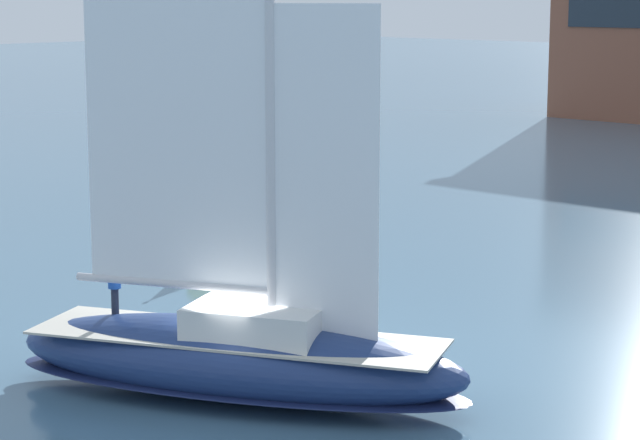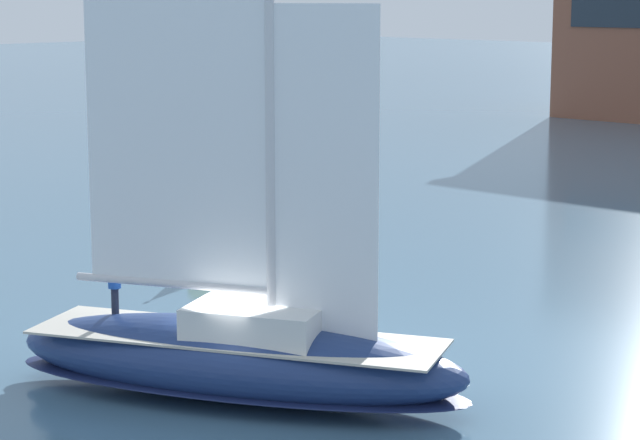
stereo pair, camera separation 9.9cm
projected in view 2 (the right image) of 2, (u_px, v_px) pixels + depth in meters
ground_plane at (237, 398)px, 31.49m from camera, size 400.00×400.00×0.00m
sailboat_main at (237, 349)px, 31.25m from camera, size 12.32×8.30×16.55m
channel_buoy at (202, 253)px, 45.24m from camera, size 1.10×1.10×2.00m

